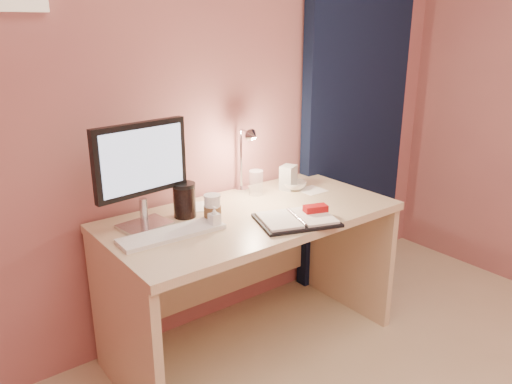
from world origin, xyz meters
TOP-DOWN VIEW (x-y plane):
  - room at (0.95, 1.69)m, footprint 3.50×3.50m
  - desk at (0.00, 1.45)m, footprint 1.40×0.70m
  - monitor at (-0.48, 1.53)m, footprint 0.44×0.18m
  - keyboard at (-0.43, 1.37)m, footprint 0.46×0.15m
  - planner at (0.10, 1.17)m, footprint 0.42×0.36m
  - paper_b at (0.46, 1.45)m, footprint 0.13×0.13m
  - paper_c at (-0.13, 1.59)m, footprint 0.19×0.19m
  - coffee_cup at (-0.21, 1.40)m, footprint 0.08×0.08m
  - clear_cup at (0.18, 1.58)m, footprint 0.07×0.07m
  - bowl at (0.40, 1.53)m, footprint 0.14×0.14m
  - lotion_bottle at (-0.24, 1.33)m, footprint 0.05×0.05m
  - dark_jar at (-0.28, 1.53)m, footprint 0.10×0.10m
  - product_box at (0.37, 1.55)m, footprint 0.11×0.10m
  - desk_lamp at (0.18, 1.60)m, footprint 0.11×0.22m

SIDE VIEW (x-z plane):
  - desk at x=0.00m, z-range 0.14..0.87m
  - paper_b at x=0.46m, z-range 0.73..0.73m
  - paper_c at x=-0.13m, z-range 0.73..0.73m
  - keyboard at x=-0.43m, z-range 0.73..0.75m
  - planner at x=0.10m, z-range 0.72..0.77m
  - bowl at x=0.40m, z-range 0.73..0.77m
  - lotion_bottle at x=-0.24m, z-range 0.73..0.83m
  - coffee_cup at x=-0.21m, z-range 0.73..0.85m
  - clear_cup at x=0.18m, z-range 0.73..0.86m
  - product_box at x=0.37m, z-range 0.73..0.86m
  - dark_jar at x=-0.28m, z-range 0.73..0.88m
  - desk_lamp at x=0.18m, z-range 0.77..1.13m
  - monitor at x=-0.48m, z-range 0.78..1.24m
  - room at x=0.95m, z-range -0.61..2.89m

